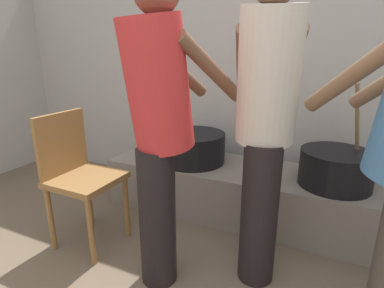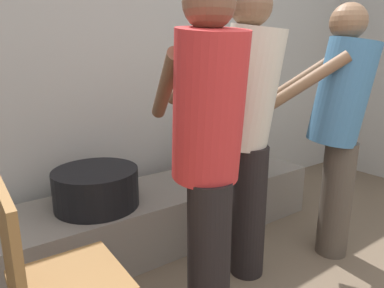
% 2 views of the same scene
% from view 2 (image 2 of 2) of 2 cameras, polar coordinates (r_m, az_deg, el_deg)
% --- Properties ---
extents(block_enclosure_rear, '(5.63, 0.20, 1.96)m').
position_cam_2_polar(block_enclosure_rear, '(2.81, -10.58, 7.48)').
color(block_enclosure_rear, '#ADA8A0').
rests_on(block_enclosure_rear, ground_plane).
extents(hearth_ledge, '(2.34, 0.60, 0.39)m').
position_cam_2_polar(hearth_ledge, '(2.60, -3.94, -10.97)').
color(hearth_ledge, slate).
rests_on(hearth_ledge, ground_plane).
extents(cooking_pot_main, '(0.46, 0.46, 0.69)m').
position_cam_2_polar(cooking_pot_main, '(2.74, 5.83, -2.50)').
color(cooking_pot_main, black).
rests_on(cooking_pot_main, hearth_ledge).
extents(cooking_pot_secondary, '(0.52, 0.52, 0.24)m').
position_cam_2_polar(cooking_pot_secondary, '(2.25, -15.38, -6.91)').
color(cooking_pot_secondary, black).
rests_on(cooking_pot_secondary, hearth_ledge).
extents(cook_in_cream_shirt, '(0.48, 0.74, 1.67)m').
position_cam_2_polar(cook_in_cream_shirt, '(1.98, 9.08, 4.08)').
color(cook_in_cream_shirt, black).
rests_on(cook_in_cream_shirt, ground_plane).
extents(cook_in_red_shirt, '(0.53, 0.74, 1.61)m').
position_cam_2_polar(cook_in_red_shirt, '(1.50, 2.61, -0.43)').
color(cook_in_red_shirt, black).
rests_on(cook_in_red_shirt, ground_plane).
extents(cook_in_blue_shirt, '(0.69, 0.70, 1.60)m').
position_cam_2_polar(cook_in_blue_shirt, '(2.35, 22.91, 3.66)').
color(cook_in_blue_shirt, '#4C4238').
rests_on(cook_in_blue_shirt, ground_plane).
extents(chair_brown_wood, '(0.41, 0.41, 0.88)m').
position_cam_2_polar(chair_brown_wood, '(1.49, -21.89, -20.08)').
color(chair_brown_wood, olive).
rests_on(chair_brown_wood, ground_plane).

